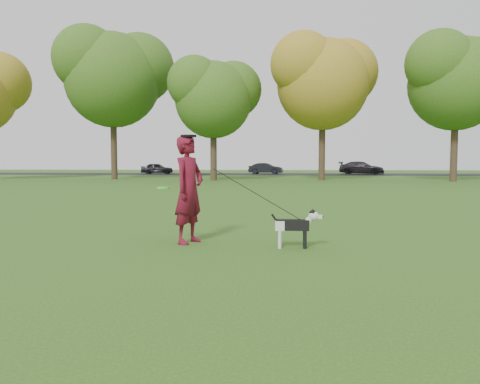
# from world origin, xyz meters

# --- Properties ---
(ground) EXTENTS (120.00, 120.00, 0.00)m
(ground) POSITION_xyz_m (0.00, 0.00, 0.00)
(ground) COLOR #285116
(ground) RESTS_ON ground
(road) EXTENTS (120.00, 7.00, 0.02)m
(road) POSITION_xyz_m (0.00, 40.00, 0.01)
(road) COLOR black
(road) RESTS_ON ground
(man) EXTENTS (0.73, 0.86, 1.99)m
(man) POSITION_xyz_m (-1.19, -0.26, 0.99)
(man) COLOR maroon
(man) RESTS_ON ground
(dog) EXTENTS (0.91, 0.18, 0.69)m
(dog) POSITION_xyz_m (0.76, -0.63, 0.42)
(dog) COLOR black
(dog) RESTS_ON ground
(car_left) EXTENTS (3.40, 1.48, 1.14)m
(car_left) POSITION_xyz_m (-11.85, 40.00, 0.59)
(car_left) COLOR black
(car_left) RESTS_ON road
(car_mid) EXTENTS (3.67, 1.83, 1.16)m
(car_mid) POSITION_xyz_m (-0.37, 40.00, 0.60)
(car_mid) COLOR black
(car_mid) RESTS_ON road
(car_right) EXTENTS (4.88, 3.04, 1.32)m
(car_right) POSITION_xyz_m (9.45, 40.00, 0.68)
(car_right) COLOR black
(car_right) RESTS_ON road
(man_held_items) EXTENTS (2.65, 0.51, 1.53)m
(man_held_items) POSITION_xyz_m (0.07, -0.48, 0.93)
(man_held_items) COLOR #45FF20
(man_held_items) RESTS_ON ground
(tree_row) EXTENTS (51.74, 8.86, 12.01)m
(tree_row) POSITION_xyz_m (-1.43, 26.07, 7.41)
(tree_row) COLOR #38281C
(tree_row) RESTS_ON ground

